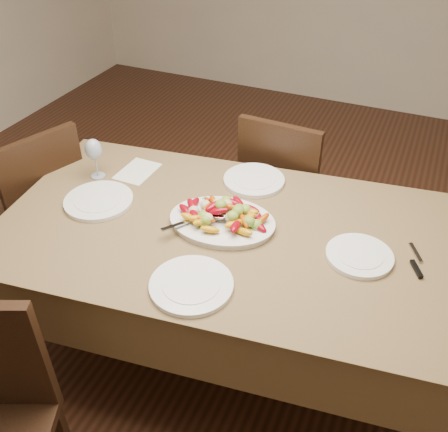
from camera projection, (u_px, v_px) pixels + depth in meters
floor at (201, 316)px, 2.63m from camera, size 6.00×6.00×0.00m
dining_table at (224, 294)px, 2.24m from camera, size 1.96×1.27×0.76m
chair_far at (288, 188)px, 2.75m from camera, size 0.44×0.44×0.95m
chair_left at (35, 207)px, 2.62m from camera, size 0.54×0.54×0.95m
serving_platter at (222, 223)px, 2.02m from camera, size 0.46×0.36×0.02m
roasted_vegetables at (222, 211)px, 1.99m from camera, size 0.37×0.28×0.09m
serving_spoon at (204, 218)px, 1.99m from camera, size 0.27×0.19×0.03m
plate_left at (99, 201)px, 2.15m from camera, size 0.30×0.30×0.02m
plate_right at (359, 256)px, 1.86m from camera, size 0.25×0.25×0.02m
plate_far at (254, 180)px, 2.28m from camera, size 0.28×0.28×0.02m
plate_near at (191, 285)px, 1.74m from camera, size 0.30×0.30×0.02m
wine_glass at (95, 157)px, 2.26m from camera, size 0.08×0.08×0.20m
menu_card at (137, 171)px, 2.36m from camera, size 0.15×0.21×0.00m
table_knife at (416, 262)px, 1.84m from camera, size 0.11×0.19×0.01m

